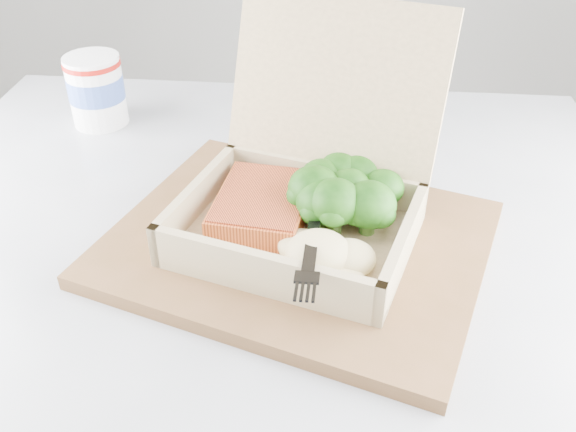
# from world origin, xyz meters

# --- Properties ---
(cafe_table) EXTENTS (0.89, 0.89, 0.76)m
(cafe_table) POSITION_xyz_m (0.65, 0.52, 0.56)
(cafe_table) COLOR black
(cafe_table) RESTS_ON floor
(serving_tray) EXTENTS (0.46, 0.41, 0.02)m
(serving_tray) POSITION_xyz_m (0.70, 0.53, 0.77)
(serving_tray) COLOR brown
(serving_tray) RESTS_ON cafe_table
(takeout_container) EXTENTS (0.30, 0.30, 0.21)m
(takeout_container) POSITION_xyz_m (0.71, 0.57, 0.83)
(takeout_container) COLOR tan
(takeout_container) RESTS_ON serving_tray
(salmon_fillet) EXTENTS (0.11, 0.13, 0.03)m
(salmon_fillet) POSITION_xyz_m (0.66, 0.56, 0.80)
(salmon_fillet) COLOR orange
(salmon_fillet) RESTS_ON takeout_container
(broccoli_pile) EXTENTS (0.13, 0.13, 0.05)m
(broccoli_pile) POSITION_xyz_m (0.75, 0.57, 0.81)
(broccoli_pile) COLOR #2A6B17
(broccoli_pile) RESTS_ON takeout_container
(mashed_potatoes) EXTENTS (0.10, 0.09, 0.04)m
(mashed_potatoes) POSITION_xyz_m (0.72, 0.47, 0.81)
(mashed_potatoes) COLOR beige
(mashed_potatoes) RESTS_ON takeout_container
(plastic_fork) EXTENTS (0.02, 0.16, 0.02)m
(plastic_fork) POSITION_xyz_m (0.72, 0.49, 0.82)
(plastic_fork) COLOR black
(plastic_fork) RESTS_ON mashed_potatoes
(paper_cup) EXTENTS (0.08, 0.08, 0.10)m
(paper_cup) POSITION_xyz_m (0.39, 0.80, 0.81)
(paper_cup) COLOR white
(paper_cup) RESTS_ON cafe_table
(receipt) EXTENTS (0.08, 0.15, 0.00)m
(receipt) POSITION_xyz_m (0.71, 0.74, 0.76)
(receipt) COLOR white
(receipt) RESTS_ON cafe_table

